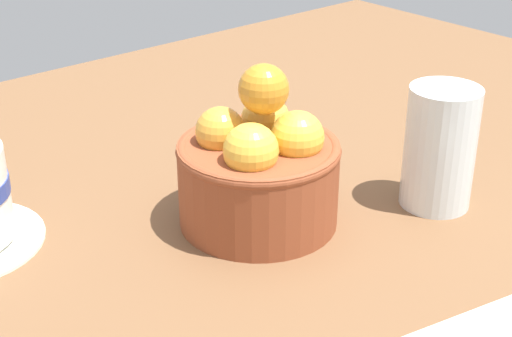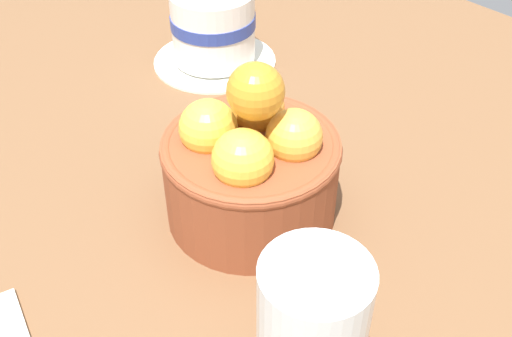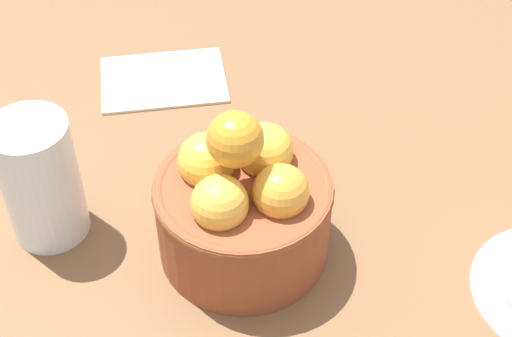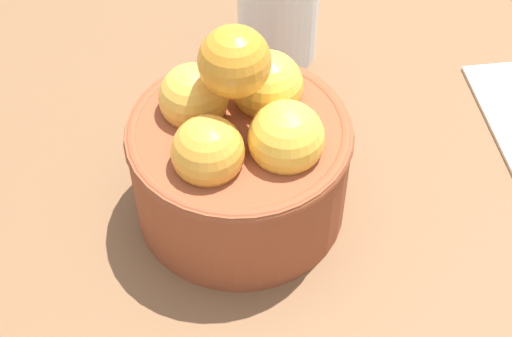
{
  "view_description": "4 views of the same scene",
  "coord_description": "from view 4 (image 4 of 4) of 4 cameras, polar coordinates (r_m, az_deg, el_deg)",
  "views": [
    {
      "loc": [
        36.74,
        42.73,
        32.69
      ],
      "look_at": [
        1.44,
        1.38,
        5.91
      ],
      "focal_mm": 53.7,
      "sensor_mm": 36.0,
      "label": 1
    },
    {
      "loc": [
        -26.99,
        23.49,
        34.34
      ],
      "look_at": [
        -0.52,
        -0.05,
        4.89
      ],
      "focal_mm": 43.13,
      "sensor_mm": 36.0,
      "label": 2
    },
    {
      "loc": [
        -13.05,
        -36.87,
        46.2
      ],
      "look_at": [
        1.53,
        1.33,
        7.06
      ],
      "focal_mm": 52.95,
      "sensor_mm": 36.0,
      "label": 3
    },
    {
      "loc": [
        29.52,
        -9.43,
        38.45
      ],
      "look_at": [
        1.4,
        0.55,
        4.88
      ],
      "focal_mm": 53.16,
      "sensor_mm": 36.0,
      "label": 4
    }
  ],
  "objects": [
    {
      "name": "terracotta_bowl",
      "position": [
        0.46,
        -1.22,
        1.13
      ],
      "size": [
        13.5,
        13.5,
        13.77
      ],
      "color": "brown",
      "rests_on": "ground_plane"
    },
    {
      "name": "ground_plane",
      "position": [
        0.51,
        -1.11,
        -4.48
      ],
      "size": [
        127.16,
        94.77,
        4.88
      ],
      "primitive_type": "cube",
      "color": "brown"
    }
  ]
}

